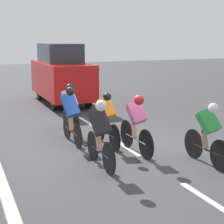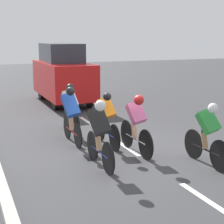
{
  "view_description": "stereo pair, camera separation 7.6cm",
  "coord_description": "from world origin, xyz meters",
  "px_view_note": "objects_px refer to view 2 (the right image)",
  "views": [
    {
      "loc": [
        3.81,
        8.09,
        2.75
      ],
      "look_at": [
        0.41,
        -0.07,
        0.95
      ],
      "focal_mm": 60.0,
      "sensor_mm": 36.0,
      "label": 1
    },
    {
      "loc": [
        3.74,
        8.12,
        2.75
      ],
      "look_at": [
        0.41,
        -0.07,
        0.95
      ],
      "focal_mm": 60.0,
      "sensor_mm": 36.0,
      "label": 2
    }
  ],
  "objects_px": {
    "cyclist_orange": "(106,118)",
    "cyclist_pink": "(136,123)",
    "cyclist_green": "(208,133)",
    "cyclist_blue": "(71,114)",
    "cyclist_white": "(71,107)",
    "support_car": "(63,74)",
    "cyclist_black": "(99,132)"
  },
  "relations": [
    {
      "from": "cyclist_white",
      "to": "cyclist_black",
      "type": "distance_m",
      "value": 3.0
    },
    {
      "from": "cyclist_green",
      "to": "cyclist_blue",
      "type": "bearing_deg",
      "value": -50.85
    },
    {
      "from": "cyclist_green",
      "to": "cyclist_white",
      "type": "distance_m",
      "value": 4.2
    },
    {
      "from": "cyclist_green",
      "to": "cyclist_white",
      "type": "xyz_separation_m",
      "value": [
        1.93,
        -3.73,
        0.04
      ]
    },
    {
      "from": "cyclist_orange",
      "to": "cyclist_pink",
      "type": "height_order",
      "value": "cyclist_pink"
    },
    {
      "from": "cyclist_blue",
      "to": "cyclist_black",
      "type": "relative_size",
      "value": 1.0
    },
    {
      "from": "cyclist_orange",
      "to": "cyclist_pink",
      "type": "relative_size",
      "value": 0.97
    },
    {
      "from": "cyclist_pink",
      "to": "support_car",
      "type": "distance_m",
      "value": 7.39
    },
    {
      "from": "cyclist_green",
      "to": "support_car",
      "type": "height_order",
      "value": "support_car"
    },
    {
      "from": "cyclist_pink",
      "to": "cyclist_orange",
      "type": "bearing_deg",
      "value": -63.75
    },
    {
      "from": "cyclist_orange",
      "to": "cyclist_black",
      "type": "bearing_deg",
      "value": 63.4
    },
    {
      "from": "support_car",
      "to": "cyclist_black",
      "type": "bearing_deg",
      "value": 80.5
    },
    {
      "from": "cyclist_blue",
      "to": "cyclist_orange",
      "type": "height_order",
      "value": "cyclist_blue"
    },
    {
      "from": "cyclist_green",
      "to": "support_car",
      "type": "relative_size",
      "value": 0.39
    },
    {
      "from": "cyclist_blue",
      "to": "cyclist_orange",
      "type": "distance_m",
      "value": 0.94
    },
    {
      "from": "cyclist_black",
      "to": "cyclist_blue",
      "type": "bearing_deg",
      "value": -88.82
    },
    {
      "from": "cyclist_pink",
      "to": "cyclist_white",
      "type": "bearing_deg",
      "value": -69.59
    },
    {
      "from": "cyclist_blue",
      "to": "cyclist_pink",
      "type": "relative_size",
      "value": 0.94
    },
    {
      "from": "cyclist_green",
      "to": "cyclist_pink",
      "type": "xyz_separation_m",
      "value": [
        1.04,
        -1.32,
        0.03
      ]
    },
    {
      "from": "cyclist_orange",
      "to": "cyclist_pink",
      "type": "bearing_deg",
      "value": 116.25
    },
    {
      "from": "cyclist_black",
      "to": "cyclist_orange",
      "type": "bearing_deg",
      "value": -116.6
    },
    {
      "from": "cyclist_blue",
      "to": "support_car",
      "type": "relative_size",
      "value": 0.39
    },
    {
      "from": "cyclist_black",
      "to": "cyclist_pink",
      "type": "relative_size",
      "value": 0.94
    },
    {
      "from": "cyclist_green",
      "to": "cyclist_white",
      "type": "bearing_deg",
      "value": -62.6
    },
    {
      "from": "cyclist_white",
      "to": "cyclist_pink",
      "type": "relative_size",
      "value": 0.94
    },
    {
      "from": "cyclist_blue",
      "to": "cyclist_pink",
      "type": "height_order",
      "value": "cyclist_blue"
    },
    {
      "from": "cyclist_blue",
      "to": "cyclist_green",
      "type": "bearing_deg",
      "value": 129.15
    },
    {
      "from": "support_car",
      "to": "cyclist_green",
      "type": "bearing_deg",
      "value": 95.49
    },
    {
      "from": "cyclist_black",
      "to": "cyclist_pink",
      "type": "height_order",
      "value": "cyclist_black"
    },
    {
      "from": "cyclist_orange",
      "to": "support_car",
      "type": "height_order",
      "value": "support_car"
    },
    {
      "from": "cyclist_white",
      "to": "support_car",
      "type": "bearing_deg",
      "value": -102.45
    },
    {
      "from": "cyclist_green",
      "to": "cyclist_orange",
      "type": "xyz_separation_m",
      "value": [
        1.45,
        -2.16,
        -0.0
      ]
    }
  ]
}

